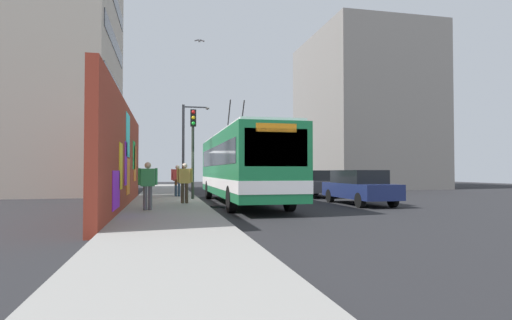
# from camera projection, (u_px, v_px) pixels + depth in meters

# --- Properties ---
(ground_plane) EXTENTS (80.00, 80.00, 0.00)m
(ground_plane) POSITION_uv_depth(u_px,v_px,m) (200.00, 202.00, 20.64)
(ground_plane) COLOR #232326
(sidewalk_slab) EXTENTS (48.00, 3.20, 0.15)m
(sidewalk_slab) POSITION_uv_depth(u_px,v_px,m) (167.00, 201.00, 20.29)
(sidewalk_slab) COLOR gray
(sidewalk_slab) RESTS_ON ground_plane
(graffiti_wall) EXTENTS (15.09, 0.32, 4.19)m
(graffiti_wall) POSITION_uv_depth(u_px,v_px,m) (123.00, 157.00, 16.60)
(graffiti_wall) COLOR maroon
(graffiti_wall) RESTS_ON ground_plane
(building_far_left) EXTENTS (12.73, 7.83, 19.27)m
(building_far_left) POSITION_uv_depth(u_px,v_px,m) (56.00, 56.00, 29.16)
(building_far_left) COLOR #B2A899
(building_far_left) RESTS_ON ground_plane
(building_far_right) EXTENTS (13.05, 9.98, 14.50)m
(building_far_right) POSITION_uv_depth(u_px,v_px,m) (363.00, 112.00, 40.06)
(building_far_right) COLOR gray
(building_far_right) RESTS_ON ground_plane
(city_bus) EXTENTS (12.34, 2.53, 5.10)m
(city_bus) POSITION_uv_depth(u_px,v_px,m) (242.00, 165.00, 19.42)
(city_bus) COLOR #19723F
(city_bus) RESTS_ON ground_plane
(parked_car_navy) EXTENTS (4.83, 1.74, 1.58)m
(parked_car_navy) POSITION_uv_depth(u_px,v_px,m) (359.00, 186.00, 19.04)
(parked_car_navy) COLOR navy
(parked_car_navy) RESTS_ON ground_plane
(parked_car_dark_gray) EXTENTS (4.80, 1.89, 1.58)m
(parked_car_dark_gray) POSITION_uv_depth(u_px,v_px,m) (312.00, 183.00, 25.04)
(parked_car_dark_gray) COLOR #38383D
(parked_car_dark_gray) RESTS_ON ground_plane
(parked_car_black) EXTENTS (4.19, 1.82, 1.58)m
(parked_car_black) POSITION_uv_depth(u_px,v_px,m) (282.00, 180.00, 31.38)
(parked_car_black) COLOR black
(parked_car_black) RESTS_ON ground_plane
(pedestrian_near_wall) EXTENTS (0.23, 0.68, 1.70)m
(pedestrian_near_wall) POSITION_uv_depth(u_px,v_px,m) (148.00, 182.00, 14.78)
(pedestrian_near_wall) COLOR #595960
(pedestrian_near_wall) RESTS_ON sidewalk_slab
(pedestrian_midblock) EXTENTS (0.23, 0.69, 1.72)m
(pedestrian_midblock) POSITION_uv_depth(u_px,v_px,m) (177.00, 178.00, 22.78)
(pedestrian_midblock) COLOR #2D3F59
(pedestrian_midblock) RESTS_ON sidewalk_slab
(pedestrian_at_curb) EXTENTS (0.23, 0.76, 1.73)m
(pedestrian_at_curb) POSITION_uv_depth(u_px,v_px,m) (184.00, 180.00, 17.93)
(pedestrian_at_curb) COLOR #3F3326
(pedestrian_at_curb) RESTS_ON sidewalk_slab
(traffic_light) EXTENTS (0.49, 0.28, 4.47)m
(traffic_light) POSITION_uv_depth(u_px,v_px,m) (193.00, 139.00, 20.65)
(traffic_light) COLOR #2D382D
(traffic_light) RESTS_ON sidewalk_slab
(street_lamp) EXTENTS (0.44, 1.90, 6.03)m
(street_lamp) POSITION_uv_depth(u_px,v_px,m) (187.00, 141.00, 28.87)
(street_lamp) COLOR #4C4C51
(street_lamp) RESTS_ON sidewalk_slab
(flying_pigeons) EXTENTS (0.32, 0.55, 0.14)m
(flying_pigeons) POSITION_uv_depth(u_px,v_px,m) (200.00, 41.00, 23.33)
(flying_pigeons) COLOR gray
(curbside_puddle) EXTENTS (1.12, 1.12, 0.00)m
(curbside_puddle) POSITION_uv_depth(u_px,v_px,m) (220.00, 207.00, 17.66)
(curbside_puddle) COLOR black
(curbside_puddle) RESTS_ON ground_plane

